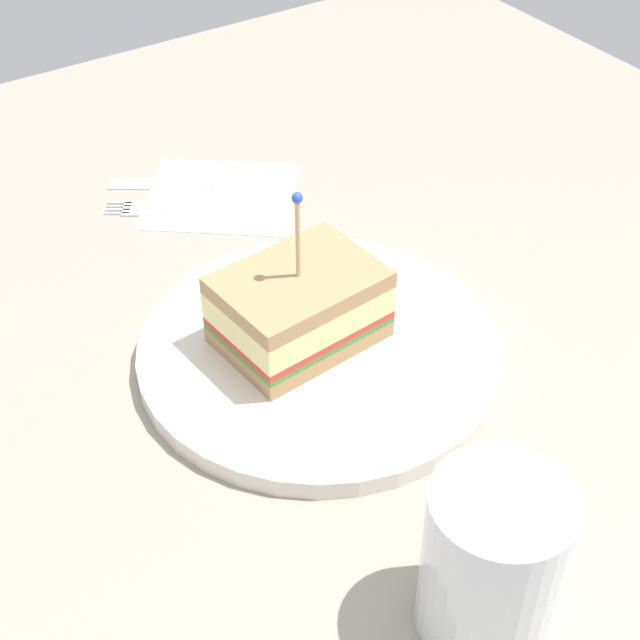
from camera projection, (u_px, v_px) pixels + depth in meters
ground_plane at (320, 369)px, 65.17cm from camera, size 100.89×100.89×2.00cm
plate at (320, 351)px, 64.10cm from camera, size 24.05×24.05×1.33cm
sandwich_half_center at (299, 307)px, 62.42cm from camera, size 10.73×8.20×11.29cm
drink_glass at (492, 569)px, 46.94cm from camera, size 7.01×7.01×9.33cm
napkin at (220, 196)px, 79.52cm from camera, size 15.92×15.72×0.15cm
fork at (169, 208)px, 77.99cm from camera, size 11.71×8.30×0.35cm
knife at (179, 182)px, 80.90cm from camera, size 11.40×7.80×0.35cm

